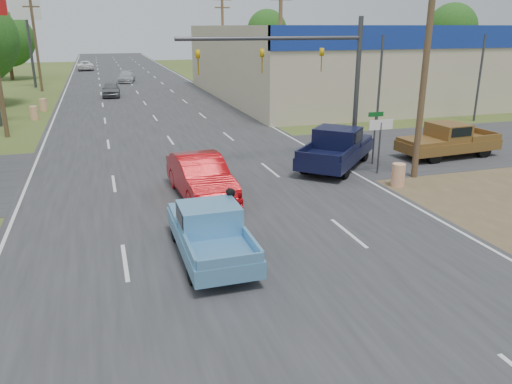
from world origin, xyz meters
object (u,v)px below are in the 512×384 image
object	(u,v)px
blue_pickup	(209,230)
distant_car_silver	(126,77)
red_convertible	(201,177)
brown_pickup	(447,140)
navy_pickup	(337,147)
motorcycle	(231,228)
rider	(230,217)
distant_car_white	(85,66)
distant_car_grey	(111,90)

from	to	relation	value
blue_pickup	distant_car_silver	bearing A→B (deg)	89.13
red_convertible	brown_pickup	world-z (taller)	brown_pickup
blue_pickup	navy_pickup	bearing A→B (deg)	44.54
motorcycle	rider	bearing A→B (deg)	90.00
navy_pickup	brown_pickup	world-z (taller)	navy_pickup
rider	distant_car_silver	distance (m)	50.00
brown_pickup	distant_car_white	xyz separation A→B (m)	(-18.60, 62.70, -0.19)
red_convertible	distant_car_grey	xyz separation A→B (m)	(-2.36, 32.22, -0.14)
distant_car_silver	motorcycle	bearing A→B (deg)	-81.18
motorcycle	distant_car_grey	size ratio (longest dim) A/B	0.53
red_convertible	distant_car_white	distance (m)	65.50
motorcycle	brown_pickup	xyz separation A→B (m)	(13.53, 7.25, 0.41)
blue_pickup	distant_car_white	size ratio (longest dim) A/B	0.96
red_convertible	brown_pickup	bearing A→B (deg)	6.92
navy_pickup	blue_pickup	bearing A→B (deg)	-92.21
blue_pickup	distant_car_white	world-z (taller)	blue_pickup
distant_car_grey	motorcycle	bearing A→B (deg)	-83.47
brown_pickup	distant_car_silver	size ratio (longest dim) A/B	1.20
rider	distant_car_white	distance (m)	70.09
motorcycle	distant_car_grey	xyz separation A→B (m)	(-2.36, 36.87, 0.21)
motorcycle	distant_car_grey	distance (m)	36.95
navy_pickup	distant_car_silver	distance (m)	43.41
red_convertible	blue_pickup	xyz separation A→B (m)	(-0.83, -5.34, -0.02)
rider	distant_car_white	xyz separation A→B (m)	(-5.06, 69.90, -0.15)
brown_pickup	motorcycle	bearing A→B (deg)	113.69
motorcycle	rider	size ratio (longest dim) A/B	1.26
red_convertible	motorcycle	bearing A→B (deg)	-93.96
red_convertible	distant_car_grey	distance (m)	32.31
blue_pickup	navy_pickup	world-z (taller)	navy_pickup
red_convertible	distant_car_silver	world-z (taller)	red_convertible
motorcycle	rider	world-z (taller)	rider
motorcycle	distant_car_white	size ratio (longest dim) A/B	0.42
distant_car_silver	blue_pickup	bearing A→B (deg)	-82.12
navy_pickup	distant_car_white	xyz separation A→B (m)	(-12.31, 62.70, -0.26)
distant_car_silver	distant_car_white	world-z (taller)	distant_car_white
distant_car_silver	distant_car_grey	bearing A→B (deg)	-91.09
rider	red_convertible	bearing A→B (deg)	-98.29
navy_pickup	distant_car_white	bearing A→B (deg)	144.34
rider	blue_pickup	size ratio (longest dim) A/B	0.35
red_convertible	brown_pickup	size ratio (longest dim) A/B	0.93
blue_pickup	navy_pickup	xyz separation A→B (m)	(8.07, 7.95, 0.15)
distant_car_grey	distant_car_silver	world-z (taller)	distant_car_grey
motorcycle	blue_pickup	bearing A→B (deg)	-148.49
distant_car_white	red_convertible	bearing A→B (deg)	92.54
red_convertible	blue_pickup	world-z (taller)	red_convertible
red_convertible	distant_car_silver	distance (m)	45.40
navy_pickup	distant_car_white	distance (m)	63.89
distant_car_grey	distant_car_white	xyz separation A→B (m)	(-2.71, 33.08, 0.01)
rider	distant_car_white	bearing A→B (deg)	-94.06
blue_pickup	distant_car_silver	size ratio (longest dim) A/B	1.06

